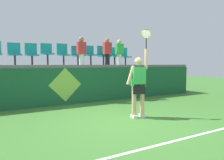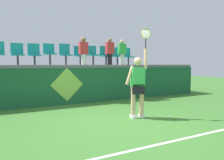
{
  "view_description": "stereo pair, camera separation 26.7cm",
  "coord_description": "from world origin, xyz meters",
  "px_view_note": "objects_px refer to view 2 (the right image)",
  "views": [
    {
      "loc": [
        -3.22,
        -4.73,
        1.55
      ],
      "look_at": [
        0.34,
        1.16,
        1.04
      ],
      "focal_mm": 35.35,
      "sensor_mm": 36.0,
      "label": 1
    },
    {
      "loc": [
        -2.98,
        -4.87,
        1.55
      ],
      "look_at": [
        0.34,
        1.16,
        1.04
      ],
      "focal_mm": 35.35,
      "sensor_mm": 36.0,
      "label": 2
    }
  ],
  "objects_px": {
    "stadium_chair_3": "(50,52)",
    "stadium_chair_6": "(93,54)",
    "stadium_chair_2": "(34,53)",
    "spectator_1": "(83,50)",
    "stadium_chair_7": "(105,54)",
    "spectator_0": "(122,52)",
    "stadium_chair_8": "(117,55)",
    "stadium_chair_1": "(17,53)",
    "stadium_chair_9": "(127,55)",
    "stadium_chair_4": "(65,53)",
    "tennis_ball": "(174,118)",
    "spectator_2": "(110,51)",
    "tennis_player": "(138,84)",
    "stadium_chair_5": "(80,54)",
    "water_bottle": "(83,61)"
  },
  "relations": [
    {
      "from": "tennis_player",
      "to": "stadium_chair_9",
      "type": "xyz_separation_m",
      "value": [
        2.02,
        3.67,
        0.97
      ]
    },
    {
      "from": "tennis_player",
      "to": "stadium_chair_2",
      "type": "relative_size",
      "value": 3.11
    },
    {
      "from": "stadium_chair_1",
      "to": "stadium_chair_2",
      "type": "xyz_separation_m",
      "value": [
        0.59,
        0.0,
        0.0
      ]
    },
    {
      "from": "tennis_player",
      "to": "stadium_chair_1",
      "type": "bearing_deg",
      "value": 127.15
    },
    {
      "from": "spectator_2",
      "to": "stadium_chair_6",
      "type": "bearing_deg",
      "value": 146.17
    },
    {
      "from": "stadium_chair_1",
      "to": "spectator_0",
      "type": "height_order",
      "value": "spectator_0"
    },
    {
      "from": "stadium_chair_3",
      "to": "stadium_chair_8",
      "type": "distance_m",
      "value": 3.04
    },
    {
      "from": "stadium_chair_7",
      "to": "spectator_0",
      "type": "relative_size",
      "value": 0.76
    },
    {
      "from": "stadium_chair_6",
      "to": "stadium_chair_9",
      "type": "distance_m",
      "value": 1.8
    },
    {
      "from": "stadium_chair_1",
      "to": "spectator_2",
      "type": "bearing_deg",
      "value": -6.62
    },
    {
      "from": "stadium_chair_9",
      "to": "tennis_ball",
      "type": "bearing_deg",
      "value": -106.2
    },
    {
      "from": "stadium_chair_1",
      "to": "stadium_chair_3",
      "type": "xyz_separation_m",
      "value": [
        1.17,
        -0.0,
        0.04
      ]
    },
    {
      "from": "spectator_0",
      "to": "spectator_1",
      "type": "distance_m",
      "value": 1.79
    },
    {
      "from": "stadium_chair_6",
      "to": "tennis_ball",
      "type": "bearing_deg",
      "value": -82.81
    },
    {
      "from": "stadium_chair_4",
      "to": "stadium_chair_9",
      "type": "relative_size",
      "value": 1.07
    },
    {
      "from": "spectator_1",
      "to": "stadium_chair_7",
      "type": "bearing_deg",
      "value": 19.95
    },
    {
      "from": "stadium_chair_8",
      "to": "stadium_chair_9",
      "type": "relative_size",
      "value": 0.99
    },
    {
      "from": "stadium_chair_6",
      "to": "spectator_0",
      "type": "xyz_separation_m",
      "value": [
        1.2,
        -0.47,
        0.1
      ]
    },
    {
      "from": "stadium_chair_5",
      "to": "tennis_player",
      "type": "bearing_deg",
      "value": -84.32
    },
    {
      "from": "stadium_chair_4",
      "to": "stadium_chair_7",
      "type": "xyz_separation_m",
      "value": [
        1.82,
        -0.0,
        -0.01
      ]
    },
    {
      "from": "stadium_chair_1",
      "to": "stadium_chair_7",
      "type": "relative_size",
      "value": 0.96
    },
    {
      "from": "stadium_chair_3",
      "to": "spectator_0",
      "type": "distance_m",
      "value": 3.08
    },
    {
      "from": "stadium_chair_8",
      "to": "spectator_0",
      "type": "relative_size",
      "value": 0.73
    },
    {
      "from": "stadium_chair_6",
      "to": "tennis_player",
      "type": "bearing_deg",
      "value": -93.44
    },
    {
      "from": "stadium_chair_1",
      "to": "tennis_ball",
      "type": "bearing_deg",
      "value": -50.64
    },
    {
      "from": "stadium_chair_3",
      "to": "stadium_chair_6",
      "type": "bearing_deg",
      "value": 0.0
    },
    {
      "from": "spectator_1",
      "to": "tennis_ball",
      "type": "bearing_deg",
      "value": -73.79
    },
    {
      "from": "stadium_chair_2",
      "to": "spectator_2",
      "type": "relative_size",
      "value": 0.72
    },
    {
      "from": "spectator_0",
      "to": "tennis_ball",
      "type": "bearing_deg",
      "value": -99.68
    },
    {
      "from": "water_bottle",
      "to": "stadium_chair_2",
      "type": "relative_size",
      "value": 0.34
    },
    {
      "from": "tennis_player",
      "to": "stadium_chair_7",
      "type": "bearing_deg",
      "value": 77.09
    },
    {
      "from": "stadium_chair_2",
      "to": "stadium_chair_5",
      "type": "bearing_deg",
      "value": -0.13
    },
    {
      "from": "stadium_chair_6",
      "to": "stadium_chair_9",
      "type": "relative_size",
      "value": 1.02
    },
    {
      "from": "water_bottle",
      "to": "stadium_chair_5",
      "type": "xyz_separation_m",
      "value": [
        0.02,
        0.46,
        0.3
      ]
    },
    {
      "from": "stadium_chair_8",
      "to": "spectator_2",
      "type": "relative_size",
      "value": 0.71
    },
    {
      "from": "spectator_0",
      "to": "spectator_1",
      "type": "height_order",
      "value": "spectator_1"
    },
    {
      "from": "stadium_chair_9",
      "to": "spectator_1",
      "type": "distance_m",
      "value": 2.43
    },
    {
      "from": "stadium_chair_7",
      "to": "stadium_chair_9",
      "type": "relative_size",
      "value": 1.04
    },
    {
      "from": "stadium_chair_7",
      "to": "stadium_chair_3",
      "type": "bearing_deg",
      "value": -179.87
    },
    {
      "from": "water_bottle",
      "to": "stadium_chair_9",
      "type": "xyz_separation_m",
      "value": [
        2.41,
        0.47,
        0.3
      ]
    },
    {
      "from": "stadium_chair_5",
      "to": "spectator_2",
      "type": "height_order",
      "value": "spectator_2"
    },
    {
      "from": "stadium_chair_6",
      "to": "spectator_0",
      "type": "distance_m",
      "value": 1.29
    },
    {
      "from": "stadium_chair_7",
      "to": "spectator_0",
      "type": "height_order",
      "value": "spectator_0"
    },
    {
      "from": "stadium_chair_8",
      "to": "tennis_player",
      "type": "bearing_deg",
      "value": -111.2
    },
    {
      "from": "tennis_ball",
      "to": "stadium_chair_6",
      "type": "xyz_separation_m",
      "value": [
        -0.54,
        4.32,
        1.95
      ]
    },
    {
      "from": "tennis_ball",
      "to": "stadium_chair_7",
      "type": "relative_size",
      "value": 0.08
    },
    {
      "from": "stadium_chair_2",
      "to": "spectator_0",
      "type": "bearing_deg",
      "value": -7.42
    },
    {
      "from": "water_bottle",
      "to": "stadium_chair_5",
      "type": "distance_m",
      "value": 0.55
    },
    {
      "from": "stadium_chair_2",
      "to": "spectator_1",
      "type": "relative_size",
      "value": 0.73
    },
    {
      "from": "stadium_chair_4",
      "to": "stadium_chair_8",
      "type": "bearing_deg",
      "value": -0.14
    }
  ]
}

